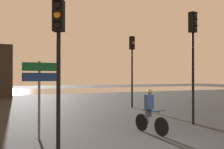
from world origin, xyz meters
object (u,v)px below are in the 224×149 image
Objects in this scene: traffic_light_far_right at (132,58)px; direction_sign_post at (39,85)px; traffic_light_near_left at (58,45)px; cyclist at (150,111)px; traffic_light_near_right at (193,47)px.

traffic_light_far_right reaches higher than direction_sign_post.
traffic_light_near_left is at bearing 105.70° from direction_sign_post.
direction_sign_post is (-0.32, 1.38, -1.19)m from traffic_light_near_left.
direction_sign_post is 1.54× the size of cyclist.
traffic_light_near_left is 6.40m from traffic_light_near_right.
cyclist is at bearing -138.31° from traffic_light_near_left.
traffic_light_far_right is at bearing -135.60° from direction_sign_post.
direction_sign_post is at bearing -20.51° from cyclist.
direction_sign_post is (-7.19, -6.41, -1.58)m from traffic_light_far_right.
traffic_light_far_right is 9.76m from direction_sign_post.
cyclist is at bearing 51.25° from traffic_light_far_right.
traffic_light_near_left is 0.86× the size of traffic_light_near_right.
traffic_light_far_right is at bearing -124.68° from cyclist.
traffic_light_near_left is 1.85m from direction_sign_post.
traffic_light_far_right is 8.28m from cyclist.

